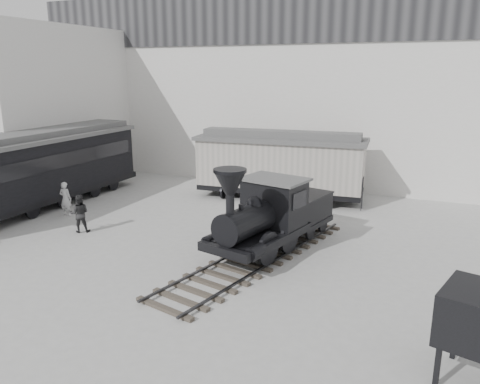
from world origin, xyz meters
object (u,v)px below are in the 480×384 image
at_px(locomotive, 269,220).
at_px(visitor_a, 66,199).
at_px(boxcar, 280,163).
at_px(visitor_b, 80,213).
at_px(passenger_coach, 37,169).

bearing_deg(locomotive, visitor_a, -170.20).
distance_m(boxcar, visitor_b, 10.34).
relative_size(passenger_coach, visitor_b, 8.18).
height_order(locomotive, passenger_coach, passenger_coach).
bearing_deg(visitor_a, boxcar, -147.66).
height_order(passenger_coach, visitor_a, passenger_coach).
bearing_deg(visitor_b, boxcar, -156.96).
bearing_deg(boxcar, passenger_coach, -153.48).
xyz_separation_m(visitor_a, visitor_b, (2.17, -1.54, -0.01)).
xyz_separation_m(boxcar, visitor_b, (-6.05, -8.31, -1.08)).
height_order(locomotive, visitor_b, locomotive).
xyz_separation_m(locomotive, visitor_a, (-10.22, 0.66, -0.47)).
relative_size(locomotive, visitor_b, 6.25).
bearing_deg(passenger_coach, locomotive, -4.26).
bearing_deg(locomotive, boxcar, 118.56).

